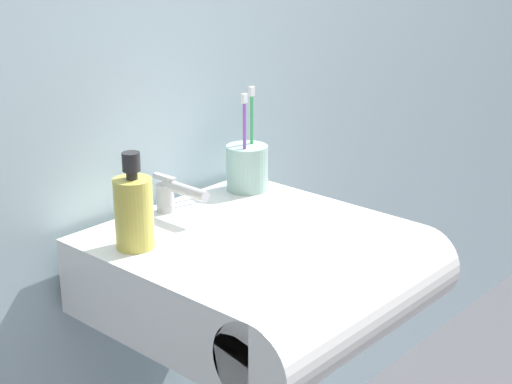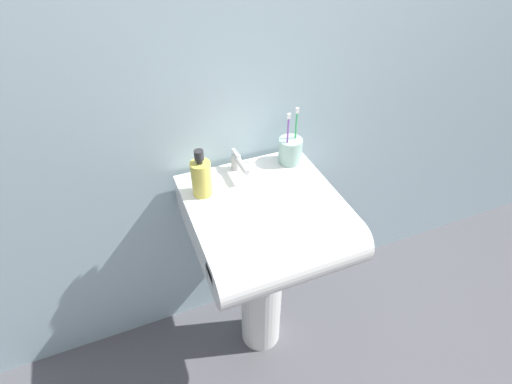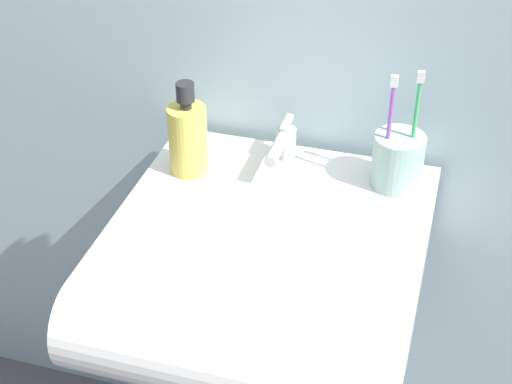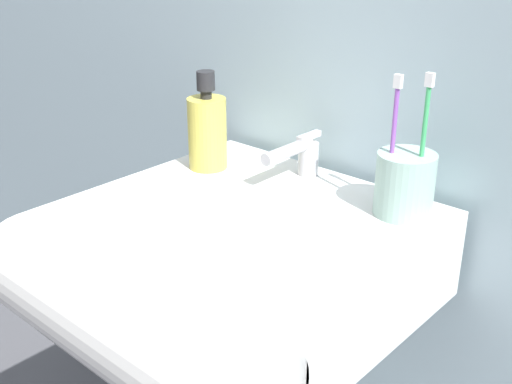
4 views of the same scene
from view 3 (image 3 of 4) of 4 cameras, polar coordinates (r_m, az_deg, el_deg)
sink_basin at (r=1.31m, az=0.42°, el=-6.07°), size 0.52×0.55×0.15m
faucet at (r=1.43m, az=2.00°, el=3.58°), size 0.04×0.14×0.08m
toothbrush_cup at (r=1.39m, az=10.27°, el=2.32°), size 0.09×0.09×0.22m
soap_bottle at (r=1.40m, az=-4.98°, el=3.99°), size 0.07×0.07×0.18m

